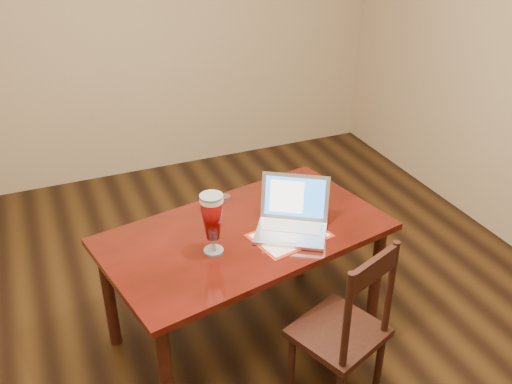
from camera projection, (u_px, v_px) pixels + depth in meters
name	position (u px, v px, depth m)	size (l,w,h in m)	color
ground	(233.00, 366.00, 3.10)	(5.00, 5.00, 0.00)	black
room_shell	(224.00, 42.00, 2.23)	(4.51, 5.01, 2.71)	tan
dining_table	(246.00, 242.00, 3.02)	(1.62, 1.11, 1.02)	#4E0E0A
dining_chair	(344.00, 331.00, 2.71)	(0.50, 0.49, 0.93)	black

